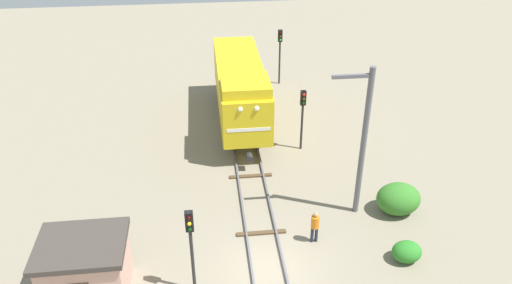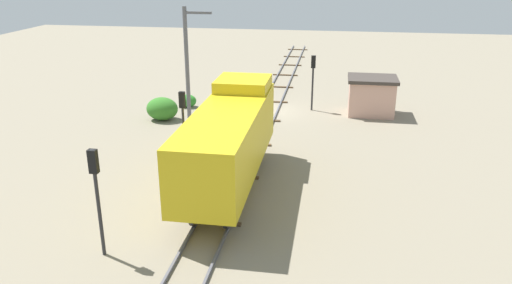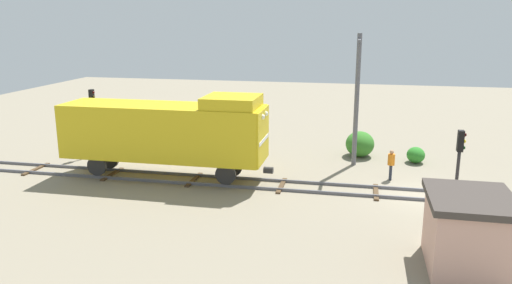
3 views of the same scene
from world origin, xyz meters
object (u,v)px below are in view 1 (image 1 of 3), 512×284
Objects in this scene: traffic_signal_far at (280,47)px; worker_near_track at (315,225)px; catenary_mast at (363,140)px; relay_hut at (86,269)px; locomotive at (240,86)px; traffic_signal_mid at (303,109)px; traffic_signal_near at (191,237)px.

worker_near_track is at bearing -93.72° from traffic_signal_far.
catenary_mast is 13.40m from relay_hut.
locomotive reaches higher than relay_hut.
traffic_signal_mid is 0.50× the size of catenary_mast.
locomotive is at bearing -113.91° from worker_near_track.
traffic_signal_far is 1.24× the size of relay_hut.
traffic_signal_mid reaches higher than relay_hut.
locomotive is 2.68× the size of traffic_signal_far.
traffic_signal_far is at bearing 88.86° from traffic_signal_mid.
catenary_mast is at bearing -85.34° from traffic_signal_far.
locomotive is 12.39m from worker_near_track.
worker_near_track is (-1.20, -18.46, -2.01)m from traffic_signal_far.
traffic_signal_mid is (6.60, 10.81, -0.14)m from traffic_signal_near.
worker_near_track is 0.49× the size of relay_hut.
locomotive is at bearing 116.31° from catenary_mast.
locomotive is at bearing 133.37° from traffic_signal_mid.
traffic_signal_far is (0.20, 10.04, 0.28)m from traffic_signal_mid.
worker_near_track is (5.60, 2.39, -1.87)m from traffic_signal_near.
traffic_signal_near is 6.37m from worker_near_track.
traffic_signal_near is at bearing -102.52° from locomotive.
catenary_mast is at bearing -63.69° from locomotive.
locomotive is 11.23m from catenary_mast.
locomotive is 1.48× the size of catenary_mast.
locomotive is 16.04m from relay_hut.
locomotive is at bearing -119.22° from traffic_signal_far.
catenary_mast is at bearing 18.35° from relay_hut.
locomotive reaches higher than traffic_signal_far.
worker_near_track is at bearing 23.09° from traffic_signal_near.
traffic_signal_far reaches higher than worker_near_track.
relay_hut is at bearing 176.02° from traffic_signal_near.
traffic_signal_mid is at bearing 103.54° from catenary_mast.
locomotive reaches higher than traffic_signal_mid.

